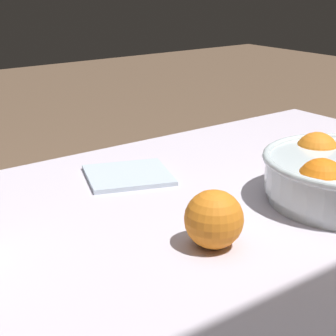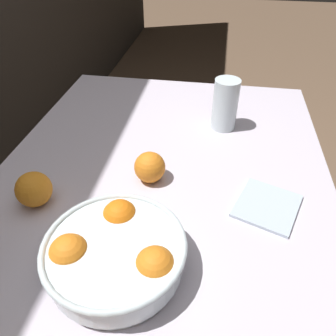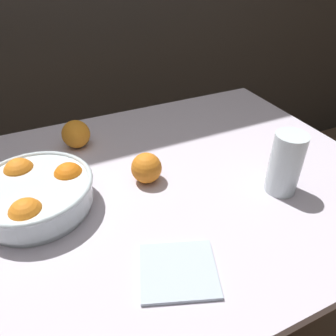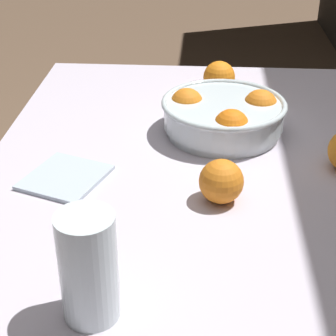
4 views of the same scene
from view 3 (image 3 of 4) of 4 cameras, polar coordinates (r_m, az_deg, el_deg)
The scene contains 6 objects.
dining_table at distance 0.88m, azimuth -5.45°, elevation -7.94°, with size 1.30×0.88×0.76m.
fruit_bowl at distance 0.81m, azimuth -22.04°, elevation -4.07°, with size 0.27×0.27×0.09m.
juice_glass at distance 0.83m, azimuth 19.65°, elevation 0.18°, with size 0.08×0.08×0.16m.
orange_loose_front at distance 0.83m, azimuth -3.77°, elevation 0.01°, with size 0.08×0.08×0.08m, color orange.
orange_loose_aside at distance 1.01m, azimuth -15.74°, elevation 5.70°, with size 0.08×0.08×0.08m, color orange.
napkin at distance 0.65m, azimuth 1.80°, elevation -17.41°, with size 0.14×0.13×0.01m, color silver.
Camera 3 is at (-0.20, -0.61, 1.28)m, focal length 35.00 mm.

